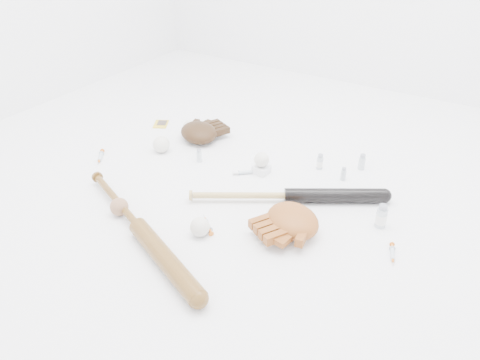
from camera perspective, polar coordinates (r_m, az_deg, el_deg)
The scene contains 21 objects.
bat_dark at distance 1.93m, azimuth 5.73°, elevation -1.90°, with size 0.85×0.06×0.06m, color black, non-canonical shape.
bat_wood at distance 1.79m, azimuth -12.24°, elevation -5.61°, with size 0.92×0.07×0.07m, color brown, non-canonical shape.
glove_dark at distance 2.41m, azimuth -5.04°, elevation 5.83°, with size 0.25×0.25×0.09m, color #301D0D, non-canonical shape.
glove_tan at distance 1.77m, azimuth 6.43°, elevation -4.88°, with size 0.26×0.26×0.10m, color brown, non-canonical shape.
trading_card at distance 2.62m, azimuth -9.63°, elevation 6.74°, with size 0.07×0.10×0.01m, color gold.
pedestal at distance 2.13m, azimuth 2.62°, elevation 1.28°, with size 0.07×0.07×0.04m, color white.
baseball_on_pedestal at distance 2.10m, azimuth 2.65°, elevation 2.50°, with size 0.07×0.07×0.07m, color silver.
baseball_left at distance 2.32m, azimuth -9.57°, elevation 4.30°, with size 0.08×0.08×0.08m, color silver.
baseball_upper at distance 2.50m, azimuth -6.22°, elevation 6.51°, with size 0.07×0.07×0.07m, color silver.
baseball_mid at distance 1.75m, azimuth -4.92°, elevation -5.71°, with size 0.07×0.07×0.07m, color silver.
baseball_aged at distance 1.91m, azimuth -14.51°, elevation -3.18°, with size 0.07×0.07×0.07m, color #916546.
syringe_0 at distance 2.34m, azimuth -16.66°, elevation 2.70°, with size 0.15×0.03×0.02m, color #ADBCC6, non-canonical shape.
syringe_1 at distance 1.80m, azimuth -3.97°, elevation -5.47°, with size 0.14×0.02×0.02m, color #ADBCC6, non-canonical shape.
syringe_2 at distance 2.12m, azimuth 0.72°, elevation 0.93°, with size 0.14×0.02×0.02m, color #ADBCC6, non-canonical shape.
syringe_3 at distance 1.75m, azimuth 18.11°, elevation -8.57°, with size 0.13×0.02×0.02m, color #ADBCC6, non-canonical shape.
vial_0 at distance 2.22m, azimuth 14.62°, elevation 2.15°, with size 0.03×0.03×0.07m, color silver.
vial_1 at distance 2.12m, azimuth 12.49°, elevation 0.74°, with size 0.02×0.02×0.06m, color silver.
vial_2 at distance 2.18m, azimuth 9.72°, elevation 2.22°, with size 0.03×0.03×0.07m, color silver.
vial_3 at distance 1.86m, azimuth 16.88°, elevation -4.22°, with size 0.04×0.04×0.10m, color silver.
vial_4 at distance 2.22m, azimuth -5.01°, elevation 3.01°, with size 0.03×0.03×0.07m, color silver.
vial_5 at distance 2.22m, azimuth 14.66°, elevation 2.16°, with size 0.03×0.03×0.08m, color silver.
Camera 1 is at (0.90, -1.43, 1.11)m, focal length 35.00 mm.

